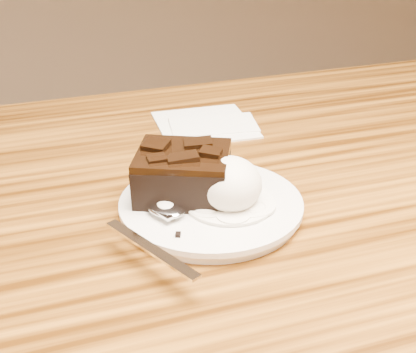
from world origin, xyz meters
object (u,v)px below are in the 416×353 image
object	(u,v)px
brownie	(183,176)
spoon	(165,209)
napkin	(205,124)
plate	(211,207)
ice_cream_scoop	(230,184)

from	to	relation	value
brownie	spoon	distance (m)	0.05
brownie	napkin	bearing A→B (deg)	65.90
napkin	brownie	bearing A→B (deg)	-114.10
plate	brownie	bearing A→B (deg)	136.84
ice_cream_scoop	napkin	bearing A→B (deg)	77.41
brownie	napkin	distance (m)	0.23
plate	napkin	size ratio (longest dim) A/B	1.48
plate	napkin	xyz separation A→B (m)	(0.07, 0.23, -0.01)
ice_cream_scoop	spoon	world-z (taller)	ice_cream_scoop
plate	ice_cream_scoop	world-z (taller)	ice_cream_scoop
plate	ice_cream_scoop	distance (m)	0.04
brownie	napkin	xyz separation A→B (m)	(0.09, 0.21, -0.04)
plate	brownie	world-z (taller)	brownie
ice_cream_scoop	spoon	xyz separation A→B (m)	(-0.07, 0.00, -0.02)
spoon	napkin	bearing A→B (deg)	38.10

